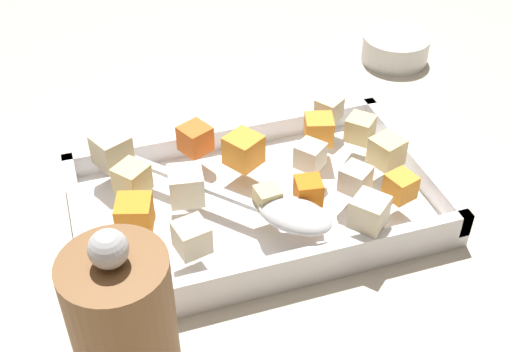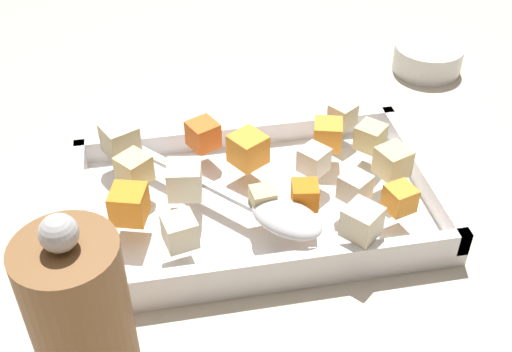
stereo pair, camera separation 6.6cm
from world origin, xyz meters
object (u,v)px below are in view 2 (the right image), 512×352
at_px(serving_spoon, 275,213).
at_px(pepper_mill, 88,343).
at_px(small_prep_bowl, 428,58).
at_px(baking_dish, 256,204).

relative_size(serving_spoon, pepper_mill, 0.95).
distance_m(pepper_mill, small_prep_bowl, 0.65).
relative_size(baking_dish, small_prep_bowl, 3.93).
relative_size(baking_dish, pepper_mill, 1.75).
xyz_separation_m(baking_dish, pepper_mill, (0.16, 0.21, 0.08)).
bearing_deg(serving_spoon, baking_dish, -34.92).
distance_m(baking_dish, small_prep_bowl, 0.38).
height_order(baking_dish, small_prep_bowl, baking_dish).
bearing_deg(baking_dish, small_prep_bowl, -139.26).
height_order(serving_spoon, small_prep_bowl, serving_spoon).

